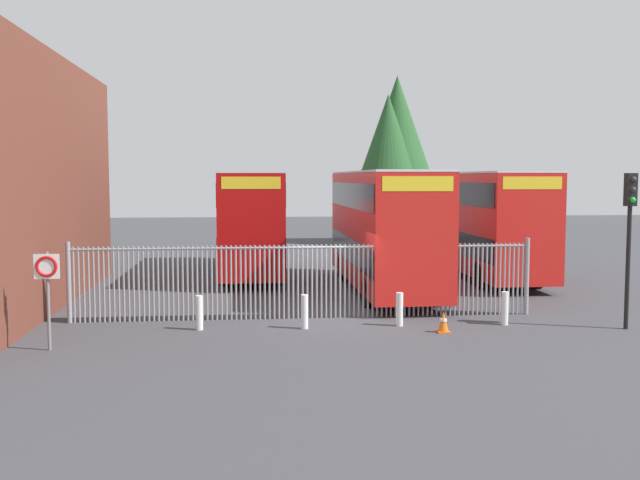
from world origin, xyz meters
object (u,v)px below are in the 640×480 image
(bollard_near_right, at_px, (400,309))
(bollard_far_right, at_px, (505,308))
(traffic_cone_by_gate, at_px, (443,322))
(bollard_near_left, at_px, (199,313))
(bollard_center_front, at_px, (305,312))
(double_decker_bus_near_gate, at_px, (383,226))
(double_decker_bus_behind_fence_left, at_px, (251,218))
(double_decker_bus_behind_fence_right, at_px, (482,220))
(speed_limit_sign_post, at_px, (47,278))
(traffic_light_kerbside, at_px, (630,221))

(bollard_near_right, xyz_separation_m, bollard_far_right, (3.01, -0.14, 0.00))
(traffic_cone_by_gate, bearing_deg, bollard_near_left, 171.34)
(bollard_near_right, bearing_deg, bollard_center_front, -177.71)
(double_decker_bus_near_gate, xyz_separation_m, bollard_near_right, (-0.74, -6.44, -1.95))
(double_decker_bus_behind_fence_left, xyz_separation_m, bollard_far_right, (7.11, -11.90, -1.95))
(double_decker_bus_behind_fence_right, height_order, speed_limit_sign_post, double_decker_bus_behind_fence_right)
(double_decker_bus_near_gate, height_order, double_decker_bus_behind_fence_left, same)
(double_decker_bus_near_gate, bearing_deg, bollard_center_front, -117.67)
(bollard_near_right, bearing_deg, double_decker_bus_behind_fence_left, 109.23)
(double_decker_bus_behind_fence_right, xyz_separation_m, bollard_near_left, (-11.20, -9.86, -1.95))
(double_decker_bus_behind_fence_left, relative_size, bollard_near_left, 11.38)
(bollard_near_left, bearing_deg, double_decker_bus_behind_fence_right, 41.37)
(bollard_near_left, distance_m, bollard_near_right, 5.59)
(bollard_near_left, relative_size, bollard_center_front, 1.00)
(double_decker_bus_behind_fence_left, xyz_separation_m, speed_limit_sign_post, (-4.94, -13.82, -0.65))
(double_decker_bus_near_gate, bearing_deg, double_decker_bus_behind_fence_right, 35.31)
(bollard_center_front, bearing_deg, bollard_near_right, 2.29)
(traffic_cone_by_gate, bearing_deg, speed_limit_sign_post, -173.84)
(double_decker_bus_behind_fence_right, bearing_deg, speed_limit_sign_post, -140.81)
(bollard_near_left, relative_size, bollard_far_right, 1.00)
(double_decker_bus_behind_fence_left, height_order, speed_limit_sign_post, double_decker_bus_behind_fence_left)
(bollard_far_right, relative_size, speed_limit_sign_post, 0.40)
(bollard_near_right, bearing_deg, traffic_light_kerbside, -9.53)
(double_decker_bus_near_gate, distance_m, bollard_near_left, 9.21)
(double_decker_bus_behind_fence_right, relative_size, bollard_center_front, 11.38)
(bollard_center_front, distance_m, speed_limit_sign_post, 6.77)
(traffic_light_kerbside, bearing_deg, speed_limit_sign_post, -176.14)
(bollard_center_front, relative_size, bollard_far_right, 1.00)
(bollard_far_right, bearing_deg, bollard_center_front, 179.69)
(traffic_light_kerbside, bearing_deg, bollard_near_left, 174.84)
(bollard_center_front, bearing_deg, speed_limit_sign_post, -162.92)
(bollard_center_front, bearing_deg, bollard_far_right, -0.31)
(bollard_near_right, height_order, speed_limit_sign_post, speed_limit_sign_post)
(double_decker_bus_near_gate, relative_size, double_decker_bus_behind_fence_right, 1.00)
(double_decker_bus_near_gate, height_order, traffic_light_kerbside, double_decker_bus_near_gate)
(bollard_far_right, distance_m, traffic_cone_by_gate, 2.19)
(double_decker_bus_behind_fence_left, distance_m, bollard_near_right, 12.61)
(traffic_cone_by_gate, bearing_deg, double_decker_bus_near_gate, 92.03)
(double_decker_bus_behind_fence_left, distance_m, double_decker_bus_behind_fence_right, 9.89)
(bollard_far_right, relative_size, traffic_cone_by_gate, 1.61)
(bollard_near_left, bearing_deg, bollard_center_front, -2.69)
(double_decker_bus_behind_fence_left, bearing_deg, bollard_near_left, -97.20)
(double_decker_bus_behind_fence_left, bearing_deg, traffic_light_kerbside, -51.28)
(bollard_far_right, distance_m, traffic_light_kerbside, 4.12)
(speed_limit_sign_post, bearing_deg, double_decker_bus_near_gate, 40.97)
(double_decker_bus_behind_fence_left, xyz_separation_m, bollard_near_left, (-1.48, -11.74, -1.95))
(double_decker_bus_near_gate, relative_size, bollard_near_left, 11.38)
(bollard_near_left, height_order, bollard_near_right, same)
(traffic_cone_by_gate, xyz_separation_m, traffic_light_kerbside, (5.16, -0.06, 2.70))
(traffic_cone_by_gate, distance_m, traffic_light_kerbside, 5.82)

